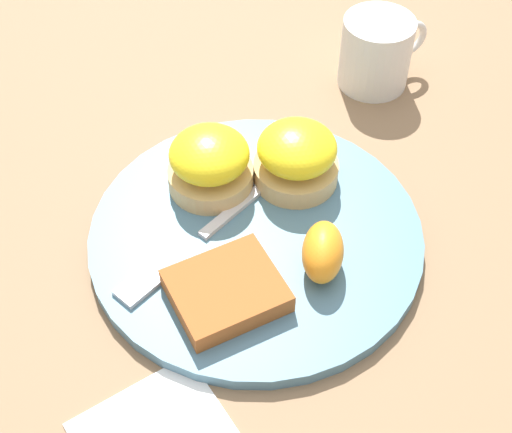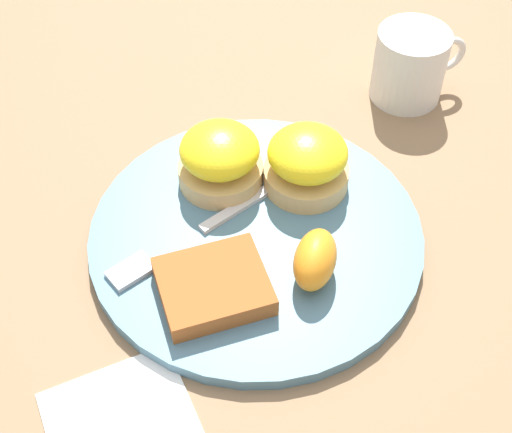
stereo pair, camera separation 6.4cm
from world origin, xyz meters
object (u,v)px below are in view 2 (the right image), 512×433
Objects in this scene: sandwich_benedict_left at (307,162)px; orange_wedge at (315,260)px; hashbrown_patty at (213,286)px; sandwich_benedict_right at (220,158)px; fork at (190,235)px; cup at (411,65)px.

sandwich_benedict_left is 0.11m from orange_wedge.
sandwich_benedict_left reaches higher than hashbrown_patty.
sandwich_benedict_right is 0.44× the size of fork.
cup is (0.16, 0.11, -0.00)m from sandwich_benedict_left.
orange_wedge is 0.29m from cup.
sandwich_benedict_left is 0.16m from hashbrown_patty.
cup is at bearing 33.51° from sandwich_benedict_left.
sandwich_benedict_left is 0.08m from sandwich_benedict_right.
sandwich_benedict_left is at bearing 38.68° from hashbrown_patty.
cup reaches higher than sandwich_benedict_left.
sandwich_benedict_right is 0.78× the size of cup.
hashbrown_patty is (-0.04, -0.13, -0.02)m from sandwich_benedict_right.
orange_wedge is at bearing -5.77° from hashbrown_patty.
fork is (-0.00, 0.07, -0.01)m from hashbrown_patty.
fork is at bearing 140.75° from orange_wedge.
cup is at bearing 25.62° from fork.
orange_wedge reaches higher than fork.
sandwich_benedict_right is 0.08m from fork.
sandwich_benedict_left reaches higher than orange_wedge.
fork is 1.75× the size of cup.
fork is at bearing -166.36° from sandwich_benedict_left.
hashbrown_patty is (-0.12, -0.10, -0.02)m from sandwich_benedict_left.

